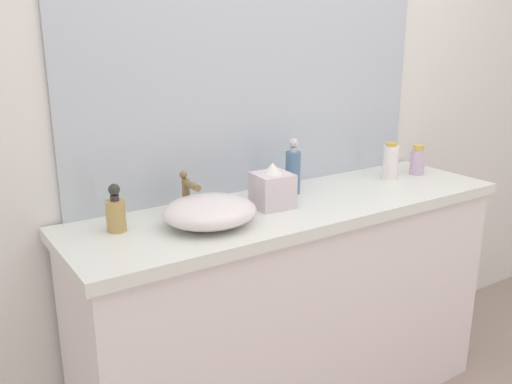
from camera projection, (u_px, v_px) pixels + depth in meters
name	position (u px, v px, depth m)	size (l,w,h in m)	color
bathroom_wall_rear	(265.00, 94.00, 2.24)	(6.00, 0.06, 2.60)	silver
vanity_counter	(294.00, 312.00, 2.21)	(1.75, 0.51, 0.92)	white
wall_mirror_panel	(259.00, 68.00, 2.15)	(1.60, 0.01, 0.97)	#B2BCC6
sink_basin	(210.00, 211.00, 1.84)	(0.32, 0.29, 0.10)	silver
faucet	(188.00, 189.00, 1.96)	(0.03, 0.13, 0.15)	olive
soap_dispenser	(116.00, 212.00, 1.78)	(0.06, 0.06, 0.16)	tan
lotion_bottle	(293.00, 170.00, 2.18)	(0.06, 0.06, 0.22)	slate
perfume_bottle	(418.00, 161.00, 2.48)	(0.06, 0.06, 0.13)	#C7ADCC
spray_can	(390.00, 162.00, 2.40)	(0.07, 0.07, 0.16)	white
tissue_box	(272.00, 188.00, 2.02)	(0.14, 0.14, 0.17)	silver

